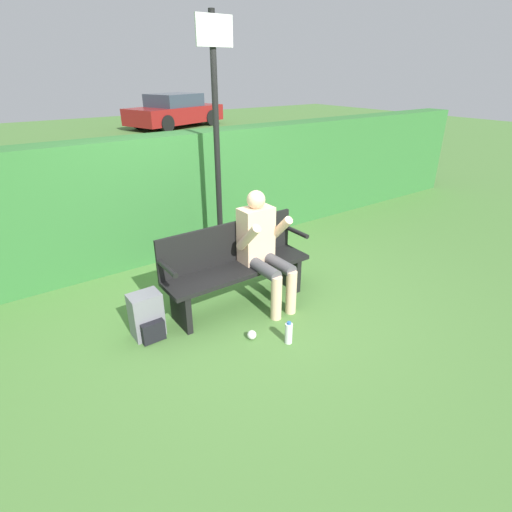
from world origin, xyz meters
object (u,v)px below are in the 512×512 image
person_seated (263,246)px  signpost (217,130)px  backpack (147,317)px  parked_car (175,111)px  water_bottle (289,333)px  park_bench (235,265)px

person_seated → signpost: bearing=82.2°
backpack → parked_car: (6.83, 13.85, 0.45)m
water_bottle → parked_car: parked_car is taller
park_bench → person_seated: bearing=-29.5°
park_bench → water_bottle: park_bench is taller
signpost → parked_car: bearing=67.1°
person_seated → backpack: person_seated is taller
water_bottle → signpost: 2.46m
person_seated → signpost: (0.15, 1.11, 1.01)m
park_bench → parked_car: (5.82, 13.82, 0.21)m
signpost → parked_car: (5.42, 12.85, -1.01)m
park_bench → backpack: (-1.01, -0.03, -0.24)m
park_bench → person_seated: size_ratio=1.32×
park_bench → water_bottle: (0.00, -0.89, -0.35)m
park_bench → signpost: size_ratio=0.56×
signpost → person_seated: bearing=-97.8°
person_seated → parked_car: size_ratio=0.26×
park_bench → parked_car: size_ratio=0.34×
backpack → water_bottle: (1.01, -0.86, -0.10)m
person_seated → signpost: 1.51m
backpack → parked_car: size_ratio=0.09×
water_bottle → signpost: bearing=77.8°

